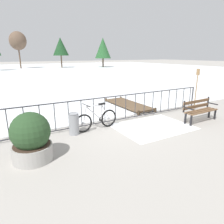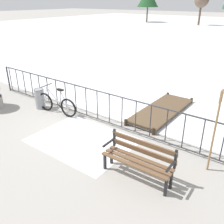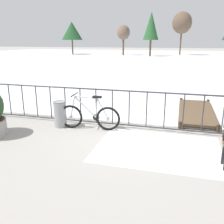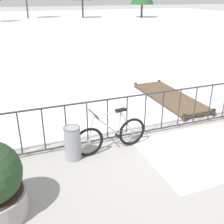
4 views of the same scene
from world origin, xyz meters
name	(u,v)px [view 2 (image 2 of 4)]	position (x,y,z in m)	size (l,w,h in m)	color
ground_plane	(87,117)	(0.00, 0.00, 0.00)	(160.00, 160.00, 0.00)	#9E9991
snow_patch	(83,140)	(0.92, -1.20, 0.00)	(2.77, 2.09, 0.01)	white
railing_fence	(86,102)	(0.00, 0.00, 0.56)	(9.06, 0.06, 1.07)	#2D2D33
bicycle_near_railing	(57,104)	(-1.02, -0.39, 0.37)	(1.71, 0.52, 0.97)	black
park_bench	(139,157)	(2.99, -1.58, 0.51)	(1.61, 0.52, 0.89)	brown
trash_bin	(40,98)	(-1.89, -0.42, 0.37)	(0.35, 0.35, 0.73)	gray
oar_upright	(215,127)	(4.17, -0.42, 1.14)	(0.04, 0.16, 1.98)	#937047
wooden_dock	(162,110)	(1.88, 1.83, 0.12)	(1.10, 3.15, 0.20)	brown
tree_extra	(202,0)	(-8.24, 34.62, 3.57)	(2.11, 2.11, 4.78)	brown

